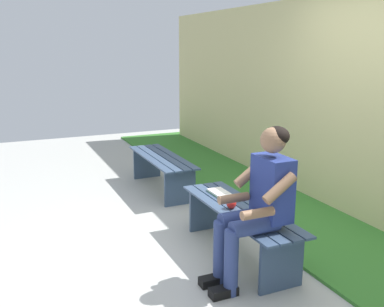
# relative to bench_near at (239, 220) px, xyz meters

# --- Properties ---
(ground_plane) EXTENTS (10.00, 7.00, 0.04)m
(ground_plane) POSITION_rel_bench_near_xyz_m (1.01, 1.00, -0.36)
(ground_plane) COLOR #B2B2AD
(grass_strip) EXTENTS (9.00, 1.69, 0.03)m
(grass_strip) POSITION_rel_bench_near_xyz_m (1.01, -1.21, -0.33)
(grass_strip) COLOR #387A2D
(grass_strip) RESTS_ON ground
(brick_wall) EXTENTS (9.50, 0.24, 2.41)m
(brick_wall) POSITION_rel_bench_near_xyz_m (0.50, -1.68, 0.87)
(brick_wall) COLOR #D1C684
(brick_wall) RESTS_ON ground
(bench_near) EXTENTS (1.54, 0.45, 0.46)m
(bench_near) POSITION_rel_bench_near_xyz_m (0.00, 0.00, 0.00)
(bench_near) COLOR #384C6B
(bench_near) RESTS_ON ground
(bench_far) EXTENTS (1.47, 0.45, 0.46)m
(bench_far) POSITION_rel_bench_near_xyz_m (2.03, -0.00, -0.00)
(bench_far) COLOR #384C6B
(bench_far) RESTS_ON ground
(person_seated) EXTENTS (0.50, 0.69, 1.26)m
(person_seated) POSITION_rel_bench_near_xyz_m (-0.45, 0.10, 0.35)
(person_seated) COLOR navy
(person_seated) RESTS_ON ground
(apple) EXTENTS (0.09, 0.09, 0.09)m
(apple) POSITION_rel_bench_near_xyz_m (0.02, 0.08, 0.16)
(apple) COLOR red
(apple) RESTS_ON bench_near
(book_open) EXTENTS (0.41, 0.16, 0.02)m
(book_open) POSITION_rel_bench_near_xyz_m (0.34, -0.01, 0.13)
(book_open) COLOR white
(book_open) RESTS_ON bench_near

